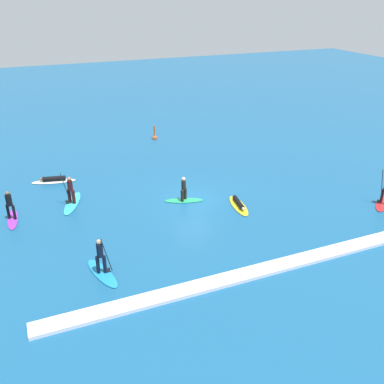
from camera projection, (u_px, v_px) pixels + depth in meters
The scene contains 10 objects.
ground_plane at pixel (192, 199), 27.95m from camera, with size 120.00×120.00×0.00m, color #195684.
surfer_on_red_board at pixel (384, 198), 27.05m from camera, with size 2.51×2.11×2.38m.
surfer_on_white_board at pixel (54, 180), 30.34m from camera, with size 3.15×1.42×0.43m.
surfer_on_green_board at pixel (184, 195), 27.49m from camera, with size 2.56×1.47×1.68m.
surfer_on_teal_board at pixel (72, 198), 27.12m from camera, with size 1.87×3.30×2.21m.
surfer_on_blue_board at pixel (102, 265), 20.39m from camera, with size 1.41×2.90×2.05m.
surfer_on_purple_board at pixel (11, 211), 25.17m from camera, with size 0.71×2.70×1.87m.
surfer_on_yellow_board at pixel (239, 204), 26.95m from camera, with size 1.23×2.93×0.39m.
marker_buoy at pixel (155, 137), 38.98m from camera, with size 0.43×0.43×1.35m.
wave_crest at pixel (260, 271), 20.68m from camera, with size 21.39×0.90×0.18m, color white.
Camera 1 is at (-9.59, -23.12, 12.45)m, focal length 39.92 mm.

